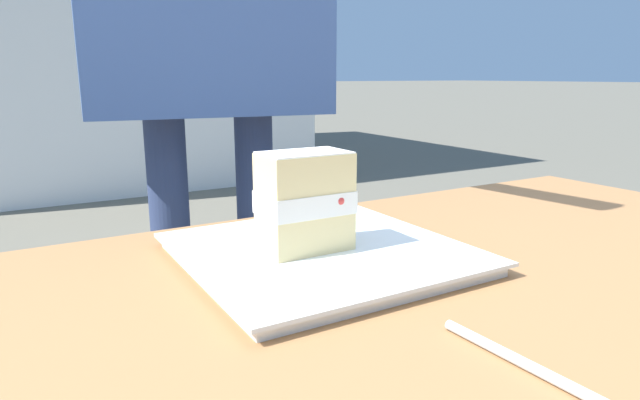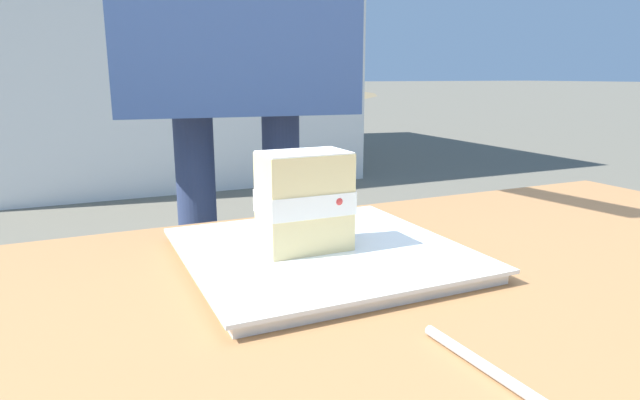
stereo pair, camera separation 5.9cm
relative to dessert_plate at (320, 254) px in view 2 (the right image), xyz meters
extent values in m
cylinder|color=olive|center=(-0.61, -0.15, -0.38)|extent=(0.07, 0.07, 0.67)
cube|color=olive|center=(0.00, 0.18, -0.03)|extent=(1.35, 0.79, 0.04)
cube|color=white|center=(0.00, 0.00, 0.00)|extent=(0.28, 0.28, 0.01)
cube|color=white|center=(0.00, 0.00, 0.01)|extent=(0.29, 0.29, 0.00)
cube|color=#EAD18C|center=(0.02, 0.00, 0.03)|extent=(0.09, 0.06, 0.04)
cube|color=white|center=(0.02, 0.00, 0.06)|extent=(0.10, 0.06, 0.02)
sphere|color=red|center=(0.04, -0.03, 0.06)|extent=(0.01, 0.01, 0.01)
sphere|color=red|center=(-0.01, 0.02, 0.06)|extent=(0.01, 0.01, 0.01)
cube|color=#EAD18C|center=(0.02, 0.00, 0.09)|extent=(0.09, 0.06, 0.04)
cube|color=white|center=(0.02, 0.00, 0.11)|extent=(0.09, 0.06, 0.00)
cylinder|color=silver|center=(-0.01, 0.27, 0.00)|extent=(0.01, 0.14, 0.01)
cylinder|color=navy|center=(0.02, -0.54, -0.30)|extent=(0.08, 0.08, 0.84)
cylinder|color=navy|center=(-0.15, -0.52, -0.30)|extent=(0.08, 0.08, 0.84)
cylinder|color=black|center=(0.45, -11.69, -0.39)|extent=(0.39, 0.68, 0.64)
cylinder|color=black|center=(1.16, -14.12, -0.39)|extent=(0.39, 0.68, 0.64)
camera|label=1|loc=(0.29, 0.49, 0.19)|focal=30.38mm
camera|label=2|loc=(0.24, 0.52, 0.19)|focal=30.38mm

